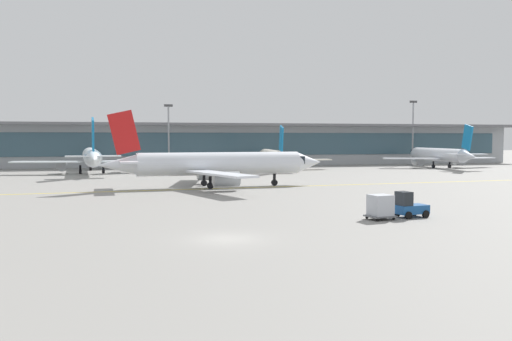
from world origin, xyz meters
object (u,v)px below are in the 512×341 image
Objects in this scene: gate_airplane_1 at (91,157)px; taxiing_regional_jet at (217,164)px; apron_light_mast_1 at (169,133)px; gate_airplane_3 at (439,155)px; baggage_tug at (409,206)px; cargo_dolly_lead at (380,206)px; apron_light_mast_2 at (413,130)px; gate_airplane_2 at (272,157)px.

taxiing_regional_jet reaches higher than gate_airplane_1.
apron_light_mast_1 reaches higher than gate_airplane_1.
gate_airplane_3 is (70.58, 1.19, -0.20)m from gate_airplane_1.
taxiing_regional_jet is 10.57× the size of baggage_tug.
gate_airplane_3 is at bearing 44.92° from cargo_dolly_lead.
taxiing_regional_jet reaches higher than gate_airplane_3.
gate_airplane_3 is 0.92× the size of taxiing_regional_jet.
apron_light_mast_2 is at bearing 1.43° from apron_light_mast_1.
gate_airplane_1 reaches higher than gate_airplane_2.
baggage_tug is (10.87, -29.27, -2.04)m from taxiing_regional_jet.
apron_light_mast_2 is (46.31, 76.44, 7.21)m from cargo_dolly_lead.
baggage_tug is 0.18× the size of apron_light_mast_2.
cargo_dolly_lead is at bearing -81.41° from apron_light_mast_1.
taxiing_regional_jet is at bearing 159.95° from gate_airplane_2.
baggage_tug is 2.77m from cargo_dolly_lead.
apron_light_mast_1 reaches higher than cargo_dolly_lead.
taxiing_regional_jet is 31.29m from baggage_tug.
baggage_tug is at bearing -73.40° from taxiing_regional_jet.
gate_airplane_2 reaches higher than baggage_tug.
apron_light_mast_1 is (14.67, 13.60, 4.47)m from gate_airplane_1.
cargo_dolly_lead is at bearing 180.00° from baggage_tug.
gate_airplane_1 is 1.93× the size of apron_light_mast_2.
gate_airplane_2 is 63.89m from baggage_tug.
gate_airplane_2 is at bearing 72.99° from cargo_dolly_lead.
baggage_tug is 76.13m from apron_light_mast_1.
taxiing_regional_jet is 71.94m from apron_light_mast_2.
gate_airplane_3 is at bearing -97.16° from apron_light_mast_2.
apron_light_mast_1 reaches higher than taxiing_regional_jet.
gate_airplane_1 is 12.48× the size of cargo_dolly_lead.
gate_airplane_2 is 9.32× the size of baggage_tug.
gate_airplane_2 is 11.15× the size of cargo_dolly_lead.
gate_airplane_3 is 1.79× the size of apron_light_mast_2.
taxiing_regional_jet is at bearing -85.96° from apron_light_mast_1.
gate_airplane_2 is 0.96× the size of gate_airplane_3.
gate_airplane_3 is 11.63× the size of cargo_dolly_lead.
gate_airplane_1 reaches higher than cargo_dolly_lead.
taxiing_regional_jet is at bearing -156.26° from gate_airplane_1.
gate_airplane_1 is at bearing 100.02° from gate_airplane_2.
apron_light_mast_2 is (57.65, 1.44, 0.90)m from apron_light_mast_1.
gate_airplane_2 is 1.95× the size of apron_light_mast_1.
apron_light_mast_1 is at bearing 91.07° from baggage_tug.
gate_airplane_2 is 36.29m from gate_airplane_3.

